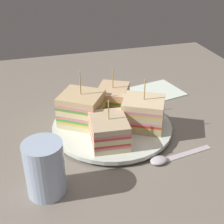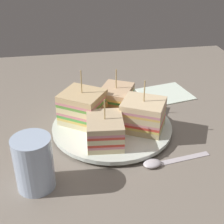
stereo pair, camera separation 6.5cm
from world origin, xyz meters
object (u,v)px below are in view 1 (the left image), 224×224
sandwich_wedge_2 (113,99)px  plate (112,127)px  drinking_glass (45,172)px  sandwich_wedge_1 (143,113)px  sandwich_wedge_0 (109,131)px  spoon (167,158)px  chip_pile (114,122)px  sandwich_wedge_3 (82,109)px  napkin (157,91)px

sandwich_wedge_2 → plate: bearing=10.4°
drinking_glass → sandwich_wedge_1: bearing=30.1°
sandwich_wedge_0 → sandwich_wedge_2: bearing=-14.6°
sandwich_wedge_2 → spoon: sandwich_wedge_2 is taller
sandwich_wedge_1 → sandwich_wedge_2: 9.03cm
sandwich_wedge_1 → sandwich_wedge_2: (-3.94, 8.12, -0.34)cm
chip_pile → spoon: chip_pile is taller
sandwich_wedge_2 → drinking_glass: size_ratio=1.09×
sandwich_wedge_3 → spoon: sandwich_wedge_3 is taller
plate → spoon: 13.97cm
sandwich_wedge_0 → drinking_glass: bearing=129.0°
plate → napkin: bearing=41.8°
sandwich_wedge_1 → napkin: sandwich_wedge_1 is taller
sandwich_wedge_2 → sandwich_wedge_3: sandwich_wedge_3 is taller
plate → sandwich_wedge_1: 7.19cm
sandwich_wedge_1 → spoon: bearing=123.6°
plate → sandwich_wedge_3: sandwich_wedge_3 is taller
sandwich_wedge_1 → napkin: 20.03cm
sandwich_wedge_1 → sandwich_wedge_3: size_ratio=0.92×
chip_pile → drinking_glass: size_ratio=0.77×
sandwich_wedge_1 → sandwich_wedge_3: sandwich_wedge_3 is taller
plate → sandwich_wedge_3: bearing=155.0°
spoon → plate: bearing=-69.5°
chip_pile → drinking_glass: 19.92cm
plate → napkin: (16.16, 14.43, -0.64)cm
sandwich_wedge_1 → napkin: bearing=-94.0°
spoon → chip_pile: bearing=-67.9°
sandwich_wedge_0 → sandwich_wedge_1: size_ratio=0.86×
sandwich_wedge_2 → chip_pile: sandwich_wedge_2 is taller
napkin → sandwich_wedge_3: bearing=-151.6°
drinking_glass → sandwich_wedge_3: bearing=61.3°
plate → napkin: plate is taller
sandwich_wedge_2 → sandwich_wedge_1: bearing=53.9°
sandwich_wedge_2 → spoon: bearing=43.3°
napkin → drinking_glass: 42.30cm
sandwich_wedge_2 → napkin: 17.08cm
sandwich_wedge_1 → chip_pile: size_ratio=1.47×
sandwich_wedge_3 → sandwich_wedge_1: bearing=11.1°
sandwich_wedge_0 → plate: bearing=-16.8°
chip_pile → napkin: 22.41cm
sandwich_wedge_0 → napkin: bearing=-37.3°
sandwich_wedge_3 → chip_pile: bearing=1.4°
plate → drinking_glass: drinking_glass is taller
plate → sandwich_wedge_2: bearing=72.4°
sandwich_wedge_2 → chip_pile: bearing=14.5°
sandwich_wedge_0 → sandwich_wedge_3: bearing=26.7°
spoon → drinking_glass: 22.02cm
plate → spoon: plate is taller
spoon → napkin: bearing=-118.0°
sandwich_wedge_0 → sandwich_wedge_1: (8.14, 3.58, 0.52)cm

